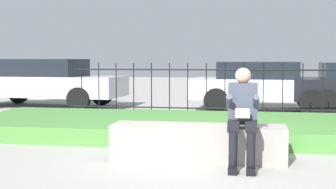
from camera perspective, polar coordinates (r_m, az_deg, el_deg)
ground_plane at (r=6.62m, az=3.11°, el=-7.97°), size 60.00×60.00×0.00m
stone_bench at (r=6.57m, az=3.66°, el=-6.08°), size 2.41×0.55×0.50m
person_seated_reader at (r=6.15m, az=9.09°, el=-2.17°), size 0.42×0.73×1.30m
grass_berm at (r=8.74m, az=4.78°, el=-4.00°), size 8.95×2.98×0.29m
iron_fence at (r=10.91m, az=5.81°, el=0.53°), size 6.95×0.03×1.33m
car_parked_left at (r=14.37m, az=-14.85°, el=1.56°), size 4.72×2.14×1.42m
car_parked_center at (r=13.06m, az=11.42°, el=1.22°), size 3.98×2.01×1.34m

